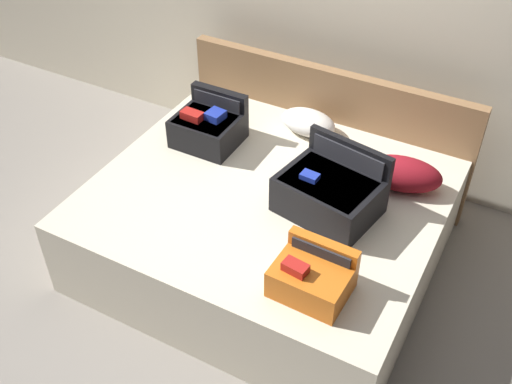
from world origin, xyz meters
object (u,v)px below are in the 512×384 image
object	(u,v)px
bed	(266,226)
hard_case_small	(312,277)
hard_case_medium	(208,126)
hard_case_large	(330,192)
pillow_center_head	(308,122)
pillow_near_headboard	(402,174)

from	to	relation	value
bed	hard_case_small	world-z (taller)	hard_case_small
hard_case_medium	hard_case_small	size ratio (longest dim) A/B	1.06
hard_case_large	bed	bearing A→B (deg)	-165.61
hard_case_large	hard_case_small	size ratio (longest dim) A/B	1.58
bed	pillow_center_head	xyz separation A→B (m)	(-0.05, 0.70, 0.35)
hard_case_large	pillow_center_head	bearing A→B (deg)	133.75
hard_case_large	hard_case_small	xyz separation A→B (m)	(0.16, -0.61, -0.04)
bed	hard_case_large	size ratio (longest dim) A/B	3.36
hard_case_large	pillow_center_head	world-z (taller)	hard_case_large
hard_case_large	pillow_near_headboard	xyz separation A→B (m)	(0.30, 0.40, -0.03)
bed	pillow_near_headboard	distance (m)	0.90
hard_case_large	hard_case_medium	size ratio (longest dim) A/B	1.50
hard_case_small	bed	bearing A→B (deg)	135.60
bed	hard_case_small	bearing A→B (deg)	-46.27
bed	pillow_center_head	bearing A→B (deg)	94.02
hard_case_large	hard_case_medium	bearing A→B (deg)	175.76
bed	hard_case_medium	size ratio (longest dim) A/B	5.02
bed	hard_case_large	bearing A→B (deg)	3.66
bed	hard_case_medium	world-z (taller)	hard_case_medium
hard_case_large	hard_case_medium	distance (m)	1.01
hard_case_small	pillow_center_head	size ratio (longest dim) A/B	0.99
hard_case_medium	pillow_near_headboard	distance (m)	1.28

